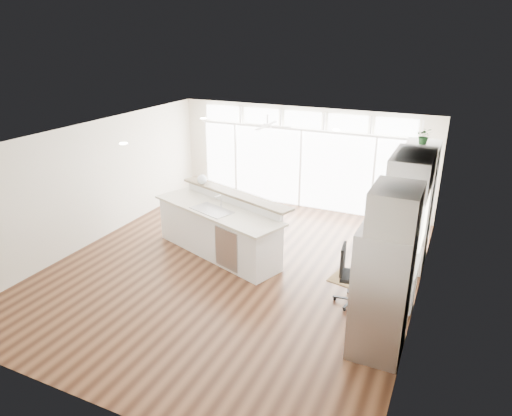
% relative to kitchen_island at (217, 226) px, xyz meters
% --- Properties ---
extents(floor, '(7.00, 8.00, 0.02)m').
position_rel_kitchen_island_xyz_m(floor, '(0.62, -0.45, -0.65)').
color(floor, '#3B2012').
rests_on(floor, ground).
extents(ceiling, '(7.00, 8.00, 0.02)m').
position_rel_kitchen_island_xyz_m(ceiling, '(0.62, -0.45, 2.06)').
color(ceiling, white).
rests_on(ceiling, wall_back).
extents(wall_back, '(7.00, 0.04, 2.70)m').
position_rel_kitchen_island_xyz_m(wall_back, '(0.62, 3.55, 0.71)').
color(wall_back, beige).
rests_on(wall_back, floor).
extents(wall_front, '(7.00, 0.04, 2.70)m').
position_rel_kitchen_island_xyz_m(wall_front, '(0.62, -4.45, 0.71)').
color(wall_front, beige).
rests_on(wall_front, floor).
extents(wall_left, '(0.04, 8.00, 2.70)m').
position_rel_kitchen_island_xyz_m(wall_left, '(-2.88, -0.45, 0.71)').
color(wall_left, beige).
rests_on(wall_left, floor).
extents(wall_right, '(0.04, 8.00, 2.70)m').
position_rel_kitchen_island_xyz_m(wall_right, '(4.12, -0.45, 0.71)').
color(wall_right, beige).
rests_on(wall_right, floor).
extents(glass_wall, '(5.80, 0.06, 2.08)m').
position_rel_kitchen_island_xyz_m(glass_wall, '(0.62, 3.49, 0.41)').
color(glass_wall, white).
rests_on(glass_wall, wall_back).
extents(transom_row, '(5.90, 0.06, 0.40)m').
position_rel_kitchen_island_xyz_m(transom_row, '(0.62, 3.49, 1.74)').
color(transom_row, white).
rests_on(transom_row, wall_back).
extents(desk_window, '(0.04, 0.85, 0.85)m').
position_rel_kitchen_island_xyz_m(desk_window, '(4.08, -0.15, 0.91)').
color(desk_window, white).
rests_on(desk_window, wall_right).
extents(ceiling_fan, '(1.16, 1.16, 0.32)m').
position_rel_kitchen_island_xyz_m(ceiling_fan, '(0.12, 2.35, 1.84)').
color(ceiling_fan, white).
rests_on(ceiling_fan, ceiling).
extents(recessed_lights, '(3.40, 3.00, 0.02)m').
position_rel_kitchen_island_xyz_m(recessed_lights, '(0.62, -0.25, 2.04)').
color(recessed_lights, white).
rests_on(recessed_lights, ceiling).
extents(oven_cabinet, '(0.64, 1.20, 2.50)m').
position_rel_kitchen_island_xyz_m(oven_cabinet, '(3.79, 1.35, 0.61)').
color(oven_cabinet, white).
rests_on(oven_cabinet, floor).
extents(desk_nook, '(0.72, 1.30, 0.76)m').
position_rel_kitchen_island_xyz_m(desk_nook, '(3.75, -0.15, -0.26)').
color(desk_nook, white).
rests_on(desk_nook, floor).
extents(upper_cabinets, '(0.64, 1.30, 0.64)m').
position_rel_kitchen_island_xyz_m(upper_cabinets, '(3.79, -0.15, 1.71)').
color(upper_cabinets, white).
rests_on(upper_cabinets, wall_right).
extents(refrigerator, '(0.76, 0.90, 2.00)m').
position_rel_kitchen_island_xyz_m(refrigerator, '(3.73, -1.80, 0.36)').
color(refrigerator, '#AAAAAE').
rests_on(refrigerator, floor).
extents(fridge_cabinet, '(0.64, 0.90, 0.60)m').
position_rel_kitchen_island_xyz_m(fridge_cabinet, '(3.79, -1.80, 1.66)').
color(fridge_cabinet, white).
rests_on(fridge_cabinet, wall_right).
extents(framed_photos, '(0.06, 0.22, 0.80)m').
position_rel_kitchen_island_xyz_m(framed_photos, '(4.08, 0.47, 0.76)').
color(framed_photos, black).
rests_on(framed_photos, wall_right).
extents(kitchen_island, '(3.42, 2.22, 1.27)m').
position_rel_kitchen_island_xyz_m(kitchen_island, '(0.00, 0.00, 0.00)').
color(kitchen_island, white).
rests_on(kitchen_island, floor).
extents(rug, '(0.90, 0.72, 0.01)m').
position_rel_kitchen_island_xyz_m(rug, '(2.92, 0.05, -0.63)').
color(rug, '#362411').
rests_on(rug, floor).
extents(office_chair, '(0.63, 0.59, 1.09)m').
position_rel_kitchen_island_xyz_m(office_chair, '(3.11, -0.72, -0.09)').
color(office_chair, black).
rests_on(office_chair, floor).
extents(fishbowl, '(0.27, 0.27, 0.22)m').
position_rel_kitchen_island_xyz_m(fishbowl, '(-0.76, 0.70, 0.75)').
color(fishbowl, white).
rests_on(fishbowl, kitchen_island).
extents(monitor, '(0.10, 0.47, 0.39)m').
position_rel_kitchen_island_xyz_m(monitor, '(3.67, -0.15, 0.32)').
color(monitor, black).
rests_on(monitor, desk_nook).
extents(keyboard, '(0.17, 0.33, 0.02)m').
position_rel_kitchen_island_xyz_m(keyboard, '(3.50, -0.15, 0.13)').
color(keyboard, white).
rests_on(keyboard, desk_nook).
extents(potted_plant, '(0.29, 0.33, 0.25)m').
position_rel_kitchen_island_xyz_m(potted_plant, '(3.79, 1.35, 1.99)').
color(potted_plant, '#235223').
rests_on(potted_plant, oven_cabinet).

